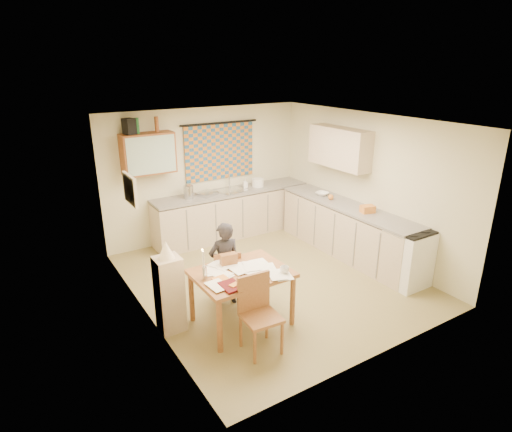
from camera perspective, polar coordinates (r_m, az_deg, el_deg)
floor at (r=6.94m, az=1.87°, el=-8.44°), size 4.00×4.50×0.02m
ceiling at (r=6.16m, az=2.14°, el=12.67°), size 4.00×4.50×0.02m
wall_back at (r=8.34m, az=-6.74°, el=5.63°), size 4.00×0.02×2.50m
wall_front at (r=4.87m, az=17.07°, el=-5.71°), size 4.00×0.02×2.50m
wall_left at (r=5.64m, az=-15.23°, el=-1.99°), size 0.02×4.50×2.50m
wall_right at (r=7.70m, az=14.54°, el=3.93°), size 0.02×4.50×2.50m
window_blind at (r=8.34m, az=-4.85°, el=8.52°), size 1.45×0.03×1.05m
curtain_rod at (r=8.23m, az=-4.90°, el=12.25°), size 1.60×0.04×0.04m
wall_cabinet at (r=7.64m, az=-14.18°, el=8.09°), size 0.90×0.34×0.70m
wall_cabinet_glass at (r=7.48m, az=-13.76°, el=7.89°), size 0.84×0.02×0.64m
upper_cabinet_right at (r=7.82m, az=11.08°, el=8.96°), size 0.34×1.30×0.70m
framed_print at (r=5.87m, az=-16.44°, el=3.42°), size 0.04×0.50×0.40m
print_canvas at (r=5.88m, az=-16.20°, el=3.46°), size 0.01×0.42×0.32m
counter_back at (r=8.50m, az=-2.80°, el=0.41°), size 3.30×0.62×0.92m
counter_right at (r=7.80m, az=11.97°, el=-1.85°), size 0.62×2.95×0.92m
stove at (r=6.99m, az=19.53°, el=-5.22°), size 0.59×0.59×0.91m
sink at (r=8.34m, az=-3.29°, el=3.10°), size 0.64×0.57×0.10m
tap at (r=8.47m, az=-3.58°, el=4.62°), size 0.04×0.04×0.28m
dish_rack at (r=8.09m, az=-6.57°, el=2.99°), size 0.44×0.41×0.06m
kettle at (r=7.92m, az=-8.99°, el=3.18°), size 0.20×0.20×0.24m
mixing_bowl at (r=8.60m, az=0.24°, el=4.48°), size 0.30×0.30×0.16m
soap_bottle at (r=8.50m, az=-1.46°, el=4.37°), size 0.11×0.11×0.18m
bowl at (r=8.13m, az=8.81°, el=2.96°), size 0.37×0.37×0.06m
orange_bag at (r=7.33m, az=14.66°, el=0.90°), size 0.25×0.21×0.12m
fruit_orange at (r=7.88m, az=9.94°, el=2.50°), size 0.10×0.10×0.10m
speaker at (r=7.48m, az=-16.58°, el=11.38°), size 0.21×0.23×0.26m
bottle_green at (r=7.52m, az=-15.58°, el=11.51°), size 0.08×0.08×0.26m
bottle_brown at (r=7.62m, az=-13.11°, el=11.82°), size 0.07×0.07×0.26m
dining_table at (r=5.70m, az=-1.92°, el=-10.74°), size 1.20×0.92×0.75m
chair_far at (r=6.21m, az=-4.01°, el=-9.30°), size 0.47×0.47×0.83m
chair_near at (r=5.26m, az=0.58°, el=-14.78°), size 0.45×0.45×0.94m
person at (r=6.02m, az=-4.21°, el=-6.43°), size 0.53×0.41×1.24m
shelf_stand at (r=5.61m, az=-11.46°, el=-10.19°), size 0.32×0.30×1.02m
lampshade at (r=5.33m, az=-11.91°, el=-4.42°), size 0.20×0.20×0.22m
letter_rack at (r=5.67m, az=-3.68°, el=-5.79°), size 0.23×0.13×0.16m
mug at (r=5.48m, az=3.82°, el=-7.16°), size 0.15×0.15×0.09m
magazine at (r=5.12m, az=-4.50°, el=-9.64°), size 0.22×0.30×0.03m
book at (r=5.26m, az=-5.33°, el=-8.87°), size 0.23×0.28×0.02m
orange_box at (r=5.16m, az=-2.90°, el=-9.27°), size 0.14×0.11×0.04m
eyeglasses at (r=5.36m, az=1.25°, el=-8.21°), size 0.13×0.05×0.02m
candle_holder at (r=5.33m, az=-6.84°, el=-7.52°), size 0.06×0.06×0.18m
candle at (r=5.21m, az=-7.03°, el=-5.77°), size 0.03×0.03×0.22m
candle_flame at (r=5.17m, az=-7.19°, el=-4.49°), size 0.02×0.02×0.02m
papers at (r=5.52m, az=-1.64°, el=-7.30°), size 1.09×0.98×0.02m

